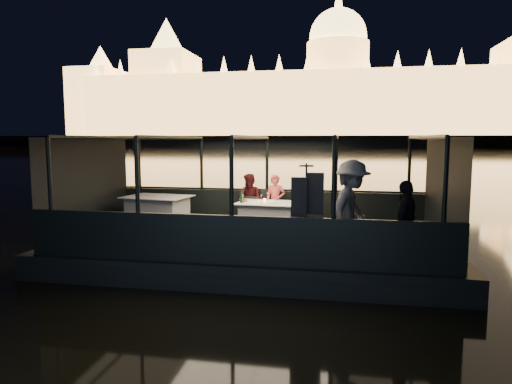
% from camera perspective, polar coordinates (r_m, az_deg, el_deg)
% --- Properties ---
extents(river_water, '(500.00, 500.00, 0.00)m').
position_cam_1_polar(river_water, '(89.93, 9.29, 4.76)').
color(river_water, black).
rests_on(river_water, ground).
extents(boat_hull, '(8.60, 4.40, 1.00)m').
position_cam_1_polar(boat_hull, '(10.42, -0.40, -8.75)').
color(boat_hull, black).
rests_on(boat_hull, river_water).
extents(boat_deck, '(8.00, 4.00, 0.04)m').
position_cam_1_polar(boat_deck, '(10.30, -0.41, -6.17)').
color(boat_deck, black).
rests_on(boat_deck, boat_hull).
extents(gunwale_port, '(8.00, 0.08, 0.90)m').
position_cam_1_polar(gunwale_port, '(12.15, 1.37, -1.96)').
color(gunwale_port, black).
rests_on(gunwale_port, boat_deck).
extents(gunwale_starboard, '(8.00, 0.08, 0.90)m').
position_cam_1_polar(gunwale_starboard, '(8.29, -3.03, -6.00)').
color(gunwale_starboard, black).
rests_on(gunwale_starboard, boat_deck).
extents(cabin_glass_port, '(8.00, 0.02, 1.40)m').
position_cam_1_polar(cabin_glass_port, '(12.04, 1.39, 3.46)').
color(cabin_glass_port, '#99B2B2').
rests_on(cabin_glass_port, gunwale_port).
extents(cabin_glass_starboard, '(8.00, 0.02, 1.40)m').
position_cam_1_polar(cabin_glass_starboard, '(8.12, -3.08, 1.94)').
color(cabin_glass_starboard, '#99B2B2').
rests_on(cabin_glass_starboard, gunwale_starboard).
extents(cabin_roof_glass, '(8.00, 4.00, 0.02)m').
position_cam_1_polar(cabin_roof_glass, '(10.05, -0.42, 6.84)').
color(cabin_roof_glass, '#99B2B2').
rests_on(cabin_roof_glass, boat_deck).
extents(end_wall_fore, '(0.02, 4.00, 2.30)m').
position_cam_1_polar(end_wall_fore, '(11.55, -20.30, 0.68)').
color(end_wall_fore, black).
rests_on(end_wall_fore, boat_deck).
extents(end_wall_aft, '(0.02, 4.00, 2.30)m').
position_cam_1_polar(end_wall_aft, '(10.15, 22.36, -0.17)').
color(end_wall_aft, black).
rests_on(end_wall_aft, boat_deck).
extents(canopy_ribs, '(8.00, 4.00, 2.30)m').
position_cam_1_polar(canopy_ribs, '(10.11, -0.41, 0.31)').
color(canopy_ribs, black).
rests_on(canopy_ribs, boat_deck).
extents(embankment, '(400.00, 140.00, 6.00)m').
position_cam_1_polar(embankment, '(219.88, 10.04, 6.04)').
color(embankment, '#423D33').
rests_on(embankment, ground).
extents(parliament_building, '(220.00, 32.00, 60.00)m').
position_cam_1_polar(parliament_building, '(186.73, 10.12, 14.58)').
color(parliament_building, '#F2D18C').
rests_on(parliament_building, embankment).
extents(dining_table_central, '(1.52, 1.16, 0.77)m').
position_cam_1_polar(dining_table_central, '(10.93, 1.50, -3.27)').
color(dining_table_central, silver).
rests_on(dining_table_central, boat_deck).
extents(dining_table_aft, '(1.73, 1.36, 0.84)m').
position_cam_1_polar(dining_table_aft, '(11.80, -12.17, -2.68)').
color(dining_table_aft, silver).
rests_on(dining_table_aft, boat_deck).
extents(chair_port_left, '(0.47, 0.47, 0.81)m').
position_cam_1_polar(chair_port_left, '(11.44, -0.64, -2.49)').
color(chair_port_left, black).
rests_on(chair_port_left, boat_deck).
extents(chair_port_right, '(0.51, 0.51, 0.98)m').
position_cam_1_polar(chair_port_right, '(11.62, 1.60, -2.36)').
color(chair_port_right, black).
rests_on(chair_port_right, boat_deck).
extents(coat_stand, '(0.55, 0.46, 1.83)m').
position_cam_1_polar(coat_stand, '(8.42, 6.26, -2.72)').
color(coat_stand, black).
rests_on(coat_stand, boat_deck).
extents(person_woman_coral, '(0.51, 0.36, 1.37)m').
position_cam_1_polar(person_woman_coral, '(11.58, 2.44, -0.89)').
color(person_woman_coral, '#CA4B49').
rests_on(person_woman_coral, boat_deck).
extents(person_man_maroon, '(0.80, 0.72, 1.38)m').
position_cam_1_polar(person_man_maroon, '(11.73, -0.73, -0.79)').
color(person_man_maroon, '#3C1112').
rests_on(person_man_maroon, boat_deck).
extents(passenger_stripe, '(1.09, 1.39, 1.90)m').
position_cam_1_polar(passenger_stripe, '(8.56, 11.80, -3.01)').
color(passenger_stripe, silver).
rests_on(passenger_stripe, boat_deck).
extents(passenger_dark, '(0.73, 0.99, 1.55)m').
position_cam_1_polar(passenger_dark, '(8.55, 18.20, -3.21)').
color(passenger_dark, black).
rests_on(passenger_dark, boat_deck).
extents(wine_bottle, '(0.06, 0.06, 0.27)m').
position_cam_1_polar(wine_bottle, '(10.72, -1.86, -0.60)').
color(wine_bottle, '#15391B').
rests_on(wine_bottle, dining_table_central).
extents(bread_basket, '(0.23, 0.23, 0.07)m').
position_cam_1_polar(bread_basket, '(10.96, -1.60, -1.02)').
color(bread_basket, brown).
rests_on(bread_basket, dining_table_central).
extents(amber_candle, '(0.06, 0.06, 0.07)m').
position_cam_1_polar(amber_candle, '(10.98, 1.11, -1.00)').
color(amber_candle, '#FD8F3F').
rests_on(amber_candle, dining_table_central).
extents(plate_near, '(0.29, 0.29, 0.02)m').
position_cam_1_polar(plate_near, '(10.75, 2.00, -1.34)').
color(plate_near, white).
rests_on(plate_near, dining_table_central).
extents(plate_far, '(0.24, 0.24, 0.01)m').
position_cam_1_polar(plate_far, '(11.14, -1.28, -1.06)').
color(plate_far, white).
rests_on(plate_far, dining_table_central).
extents(wine_glass_white, '(0.07, 0.07, 0.18)m').
position_cam_1_polar(wine_glass_white, '(10.89, -1.67, -0.78)').
color(wine_glass_white, silver).
rests_on(wine_glass_white, dining_table_central).
extents(wine_glass_red, '(0.08, 0.08, 0.21)m').
position_cam_1_polar(wine_glass_red, '(11.07, 1.52, -0.65)').
color(wine_glass_red, silver).
rests_on(wine_glass_red, dining_table_central).
extents(wine_glass_empty, '(0.08, 0.08, 0.19)m').
position_cam_1_polar(wine_glass_empty, '(10.77, 0.68, -0.86)').
color(wine_glass_empty, silver).
rests_on(wine_glass_empty, dining_table_central).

